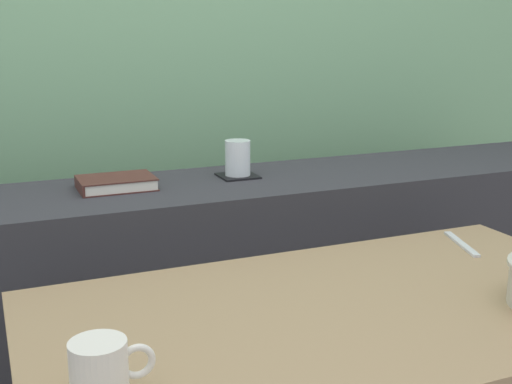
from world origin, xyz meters
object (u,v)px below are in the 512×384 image
closed_book (116,183)px  ceramic_mug (101,371)px  breakfast_table (346,367)px  juice_glass (238,160)px  coaster_square (238,176)px  fork_utensil (461,244)px

closed_book → ceramic_mug: bearing=-102.7°
closed_book → breakfast_table: bearing=-68.4°
closed_book → juice_glass: bearing=1.5°
coaster_square → closed_book: bearing=-178.5°
juice_glass → ceramic_mug: juice_glass is taller
juice_glass → breakfast_table: bearing=-95.1°
closed_book → fork_utensil: 0.84m
juice_glass → fork_utensil: bearing=-55.2°
breakfast_table → ceramic_mug: 0.50m
ceramic_mug → juice_glass: bearing=58.1°
coaster_square → fork_utensil: bearing=-55.2°
fork_utensil → closed_book: bearing=161.7°
juice_glass → fork_utensil: juice_glass is taller
breakfast_table → juice_glass: bearing=84.9°
juice_glass → ceramic_mug: size_ratio=0.84×
breakfast_table → closed_book: size_ratio=6.02×
juice_glass → fork_utensil: size_ratio=0.56×
coaster_square → juice_glass: bearing=0.0°
coaster_square → juice_glass: size_ratio=1.06×
coaster_square → ceramic_mug: size_ratio=0.88×
closed_book → fork_utensil: closed_book is taller
coaster_square → ceramic_mug: bearing=-121.9°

